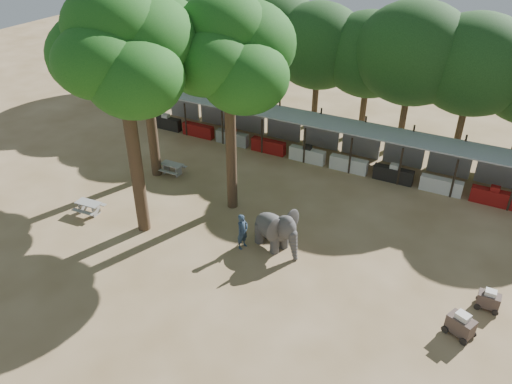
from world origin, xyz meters
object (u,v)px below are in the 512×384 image
at_px(handler, 242,231).
at_px(picnic_table_near, 89,206).
at_px(elephant, 276,229).
at_px(cart_front, 461,324).
at_px(yard_tree_left, 142,40).
at_px(picnic_table_far, 172,167).
at_px(yard_tree_back, 228,52).
at_px(yard_tree_center, 120,50).
at_px(cart_back, 489,300).

bearing_deg(handler, picnic_table_near, 108.85).
height_order(elephant, cart_front, elephant).
distance_m(handler, picnic_table_near, 8.95).
height_order(yard_tree_left, handler, yard_tree_left).
distance_m(elephant, picnic_table_far, 9.71).
height_order(elephant, picnic_table_far, elephant).
bearing_deg(yard_tree_back, cart_front, -18.26).
bearing_deg(cart_front, yard_tree_left, -171.99).
distance_m(yard_tree_left, cart_front, 20.95).
distance_m(yard_tree_center, cart_front, 18.01).
xyz_separation_m(yard_tree_center, yard_tree_back, (3.00, 4.00, -0.67)).
bearing_deg(yard_tree_back, picnic_table_far, 165.71).
bearing_deg(yard_tree_back, picnic_table_near, -145.16).
height_order(yard_tree_back, cart_back, yard_tree_back).
bearing_deg(picnic_table_near, cart_front, -3.24).
bearing_deg(cart_back, yard_tree_center, -173.08).
distance_m(handler, cart_front, 10.39).
relative_size(yard_tree_center, yard_tree_back, 1.06).
xyz_separation_m(elephant, handler, (-1.47, -0.76, -0.14)).
relative_size(yard_tree_center, elephant, 4.14).
bearing_deg(handler, yard_tree_back, 48.27).
bearing_deg(cart_back, picnic_table_near, -172.89).
height_order(yard_tree_left, picnic_table_near, yard_tree_left).
height_order(elephant, handler, elephant).
bearing_deg(handler, elephant, -51.71).
distance_m(elephant, picnic_table_near, 10.53).
distance_m(yard_tree_center, yard_tree_back, 5.04).
distance_m(yard_tree_center, cart_back, 18.87).
height_order(elephant, cart_back, elephant).
distance_m(yard_tree_left, yard_tree_back, 6.09).
bearing_deg(yard_tree_center, cart_back, 6.42).
distance_m(yard_tree_back, picnic_table_far, 9.60).
height_order(handler, picnic_table_near, handler).
xyz_separation_m(yard_tree_back, elephant, (3.92, -2.47, -7.46)).
relative_size(elephant, picnic_table_near, 1.99).
height_order(picnic_table_far, cart_back, cart_back).
bearing_deg(handler, cart_front, -84.57).
bearing_deg(cart_front, handler, -161.98).
relative_size(picnic_table_far, cart_front, 1.07).
height_order(yard_tree_back, picnic_table_far, yard_tree_back).
relative_size(yard_tree_left, yard_tree_center, 0.92).
height_order(yard_tree_center, elephant, yard_tree_center).
bearing_deg(yard_tree_center, elephant, 12.51).
relative_size(yard_tree_back, picnic_table_near, 7.76).
relative_size(handler, cart_back, 1.92).
bearing_deg(yard_tree_left, handler, -26.53).
bearing_deg(elephant, picnic_table_far, 177.66).
xyz_separation_m(yard_tree_left, yard_tree_center, (3.00, -5.00, 1.01)).
bearing_deg(yard_tree_left, picnic_table_far, 15.79).
relative_size(yard_tree_center, picnic_table_near, 8.23).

